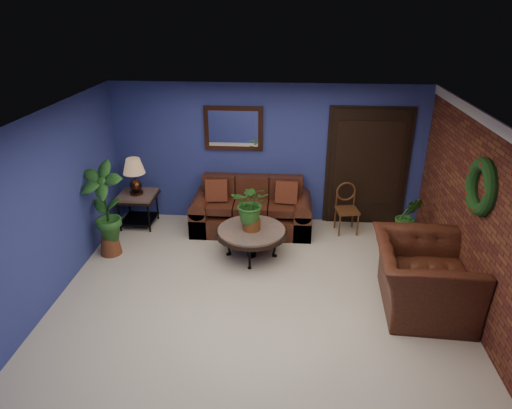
# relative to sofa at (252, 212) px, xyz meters

# --- Properties ---
(floor) EXTENTS (5.50, 5.50, 0.00)m
(floor) POSITION_rel_sofa_xyz_m (0.25, -2.08, -0.31)
(floor) COLOR beige
(floor) RESTS_ON ground
(wall_back) EXTENTS (5.50, 0.04, 2.50)m
(wall_back) POSITION_rel_sofa_xyz_m (0.25, 0.42, 0.94)
(wall_back) COLOR navy
(wall_back) RESTS_ON ground
(wall_left) EXTENTS (0.04, 5.00, 2.50)m
(wall_left) POSITION_rel_sofa_xyz_m (-2.50, -2.08, 0.94)
(wall_left) COLOR navy
(wall_left) RESTS_ON ground
(wall_right_brick) EXTENTS (0.04, 5.00, 2.50)m
(wall_right_brick) POSITION_rel_sofa_xyz_m (3.00, -2.08, 0.94)
(wall_right_brick) COLOR brown
(wall_right_brick) RESTS_ON ground
(ceiling) EXTENTS (5.50, 5.00, 0.02)m
(ceiling) POSITION_rel_sofa_xyz_m (0.25, -2.08, 2.19)
(ceiling) COLOR white
(ceiling) RESTS_ON wall_back
(crown_molding) EXTENTS (0.03, 5.00, 0.14)m
(crown_molding) POSITION_rel_sofa_xyz_m (2.97, -2.08, 2.12)
(crown_molding) COLOR white
(crown_molding) RESTS_ON wall_right_brick
(wall_mirror) EXTENTS (1.02, 0.06, 0.77)m
(wall_mirror) POSITION_rel_sofa_xyz_m (-0.35, 0.38, 1.41)
(wall_mirror) COLOR #432212
(wall_mirror) RESTS_ON wall_back
(closet_door) EXTENTS (1.44, 0.06, 2.18)m
(closet_door) POSITION_rel_sofa_xyz_m (2.00, 0.39, 0.74)
(closet_door) COLOR black
(closet_door) RESTS_ON wall_back
(wreath) EXTENTS (0.16, 0.72, 0.72)m
(wreath) POSITION_rel_sofa_xyz_m (2.94, -2.03, 1.39)
(wreath) COLOR black
(wreath) RESTS_ON wall_right_brick
(sofa) EXTENTS (2.08, 0.90, 0.94)m
(sofa) POSITION_rel_sofa_xyz_m (0.00, 0.00, 0.00)
(sofa) COLOR #492215
(sofa) RESTS_ON ground
(coffee_table) EXTENTS (1.12, 1.12, 0.48)m
(coffee_table) POSITION_rel_sofa_xyz_m (0.07, -0.99, 0.12)
(coffee_table) COLOR #534E49
(coffee_table) RESTS_ON ground
(end_table) EXTENTS (0.67, 0.67, 0.61)m
(end_table) POSITION_rel_sofa_xyz_m (-2.05, -0.03, 0.16)
(end_table) COLOR #534E49
(end_table) RESTS_ON ground
(table_lamp) EXTENTS (0.38, 0.38, 0.63)m
(table_lamp) POSITION_rel_sofa_xyz_m (-2.05, -0.03, 0.71)
(table_lamp) COLOR #432212
(table_lamp) RESTS_ON end_table
(side_chair) EXTENTS (0.43, 0.43, 0.88)m
(side_chair) POSITION_rel_sofa_xyz_m (1.66, 0.04, 0.19)
(side_chair) COLOR #5A3519
(side_chair) RESTS_ON ground
(armchair) EXTENTS (1.29, 1.46, 0.91)m
(armchair) POSITION_rel_sofa_xyz_m (2.40, -2.13, 0.15)
(armchair) COLOR #492215
(armchair) RESTS_ON ground
(coffee_plant) EXTENTS (0.62, 0.55, 0.77)m
(coffee_plant) POSITION_rel_sofa_xyz_m (0.07, -0.99, 0.60)
(coffee_plant) COLOR brown
(coffee_plant) RESTS_ON coffee_table
(floor_plant) EXTENTS (0.42, 0.34, 0.88)m
(floor_plant) POSITION_rel_sofa_xyz_m (2.60, -0.41, 0.16)
(floor_plant) COLOR brown
(floor_plant) RESTS_ON ground
(tall_plant) EXTENTS (0.75, 0.57, 1.53)m
(tall_plant) POSITION_rel_sofa_xyz_m (-2.20, -1.07, 0.53)
(tall_plant) COLOR brown
(tall_plant) RESTS_ON ground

